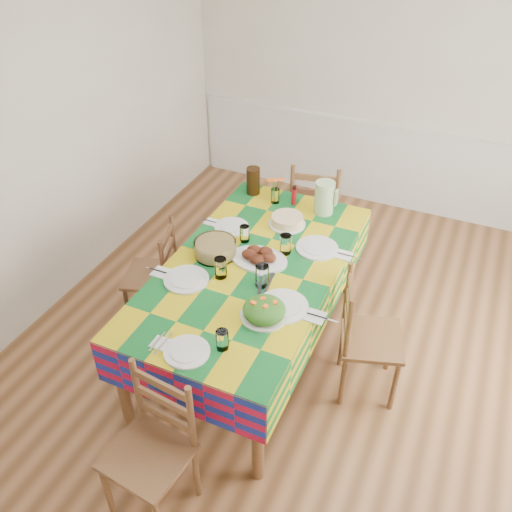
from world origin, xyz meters
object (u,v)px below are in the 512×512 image
Objects in this scene: tea_pitcher at (253,181)px; chair_right at (365,338)px; meat_platter at (259,256)px; chair_left at (155,275)px; dining_table at (252,276)px; chair_far at (314,211)px; chair_near at (153,450)px; green_pitcher at (324,198)px.

tea_pitcher is 0.24× the size of chair_right.
meat_platter is 0.98m from chair_left.
dining_table is at bearing 70.79° from chair_left.
meat_platter is (0.02, 0.07, 0.13)m from dining_table.
chair_right is (0.84, -0.09, -0.38)m from meat_platter.
chair_far is at bearing 90.42° from meat_platter.
tea_pitcher is 2.36m from chair_near.
dining_table is 0.91m from chair_left.
meat_platter is 0.40× the size of chair_far.
green_pitcher is (0.23, 0.88, 0.23)m from dining_table.
green_pitcher reaches higher than chair_near.
meat_platter is at bearing 75.34° from dining_table.
tea_pitcher is at bearing 36.15° from chair_right.
chair_right is at bearing 109.66° from chair_far.
green_pitcher is at bearing 90.46° from chair_near.
chair_far is at bearing 114.81° from green_pitcher.
chair_near is (0.00, -1.35, -0.26)m from dining_table.
chair_far is (-0.22, 0.48, -0.46)m from green_pitcher.
chair_far is at bearing 14.39° from chair_right.
chair_near reaches higher than chair_left.
tea_pitcher is 0.22× the size of chair_far.
chair_far reaches higher than chair_left.
tea_pitcher is 1.13m from chair_left.
chair_near is at bearing -95.79° from green_pitcher.
dining_table is at bearing 77.34° from chair_far.
chair_near reaches higher than dining_table.
tea_pitcher is (-0.64, 0.05, -0.02)m from green_pitcher.
chair_far is (0.42, 0.43, -0.44)m from tea_pitcher.
chair_far is at bearing 128.55° from chair_left.
green_pitcher reaches higher than chair_far.
chair_left reaches higher than dining_table.
chair_near is at bearing -79.62° from tea_pitcher.
meat_platter reaches higher than chair_left.
green_pitcher reaches higher than chair_right.
dining_table is 0.15m from meat_platter.
chair_right reaches higher than dining_table.
chair_right is at bearing 63.70° from chair_near.
chair_far is at bearing 45.55° from tea_pitcher.
dining_table is 7.95× the size of green_pitcher.
green_pitcher is 0.27× the size of chair_near.
chair_left is at bearing -176.03° from meat_platter.
chair_right is at bearing -54.69° from green_pitcher.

